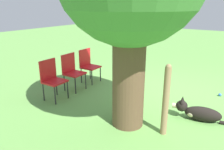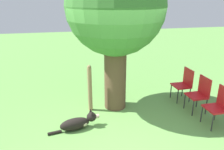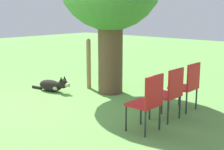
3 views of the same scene
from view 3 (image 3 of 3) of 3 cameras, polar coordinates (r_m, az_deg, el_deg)
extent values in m
plane|color=#609947|center=(6.30, -11.03, -5.35)|extent=(30.00, 30.00, 0.00)
cylinder|color=brown|center=(6.92, -0.30, 4.46)|extent=(0.55, 0.55, 1.90)
ellipsoid|color=black|center=(7.31, -11.18, -1.90)|extent=(0.68, 0.36, 0.27)
ellipsoid|color=#C6B293|center=(7.20, -10.14, -2.18)|extent=(0.26, 0.25, 0.16)
sphere|color=black|center=(7.04, -8.95, -1.58)|extent=(0.25, 0.25, 0.21)
cylinder|color=#C6B293|center=(6.97, -8.18, -1.83)|extent=(0.11, 0.10, 0.09)
cone|color=black|center=(7.06, -8.67, -0.48)|extent=(0.07, 0.07, 0.10)
cone|color=black|center=(6.97, -9.29, -0.65)|extent=(0.07, 0.07, 0.10)
cylinder|color=black|center=(7.64, -13.54, -2.21)|extent=(0.30, 0.11, 0.06)
cylinder|color=#937551|center=(7.40, -4.28, 1.86)|extent=(0.10, 0.10, 1.13)
sphere|color=#937551|center=(7.32, -4.35, 6.35)|extent=(0.09, 0.09, 0.09)
cube|color=red|center=(4.79, 5.73, -5.33)|extent=(0.42, 0.44, 0.04)
cube|color=red|center=(4.62, 7.74, -2.86)|extent=(0.04, 0.44, 0.45)
cylinder|color=#2D2D2D|center=(4.82, 2.59, -7.93)|extent=(0.03, 0.03, 0.40)
cylinder|color=#2D2D2D|center=(5.11, 5.30, -6.84)|extent=(0.03, 0.03, 0.40)
cylinder|color=#2D2D2D|center=(4.62, 6.10, -8.89)|extent=(0.03, 0.03, 0.40)
cylinder|color=#2D2D2D|center=(4.91, 8.71, -7.68)|extent=(0.03, 0.03, 0.40)
cube|color=red|center=(5.35, 9.70, -3.64)|extent=(0.42, 0.44, 0.04)
cube|color=red|center=(5.19, 11.60, -1.38)|extent=(0.04, 0.44, 0.45)
cylinder|color=#2D2D2D|center=(5.35, 6.89, -6.01)|extent=(0.03, 0.03, 0.40)
cylinder|color=#2D2D2D|center=(5.66, 9.10, -5.10)|extent=(0.03, 0.03, 0.40)
cylinder|color=#2D2D2D|center=(5.17, 10.19, -6.76)|extent=(0.03, 0.03, 0.40)
cylinder|color=#2D2D2D|center=(5.48, 12.28, -5.77)|extent=(0.03, 0.03, 0.40)
cube|color=red|center=(5.93, 12.89, -2.26)|extent=(0.42, 0.44, 0.04)
cube|color=red|center=(5.79, 14.68, -0.19)|extent=(0.04, 0.44, 0.45)
cylinder|color=#2D2D2D|center=(5.91, 10.37, -4.41)|extent=(0.03, 0.03, 0.40)
cylinder|color=#2D2D2D|center=(6.23, 12.20, -3.66)|extent=(0.03, 0.03, 0.40)
cylinder|color=#2D2D2D|center=(5.74, 13.44, -5.02)|extent=(0.03, 0.03, 0.40)
cylinder|color=#2D2D2D|center=(6.07, 15.16, -4.21)|extent=(0.03, 0.03, 0.40)
camera|label=1|loc=(10.28, 4.36, 12.86)|focal=35.00mm
camera|label=2|loc=(5.91, -49.10, 16.58)|focal=35.00mm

